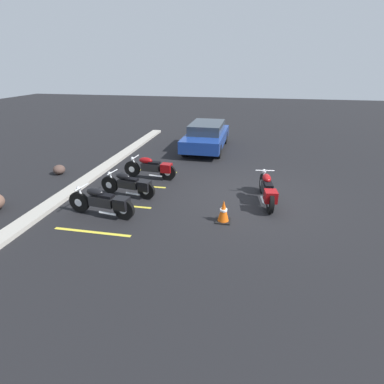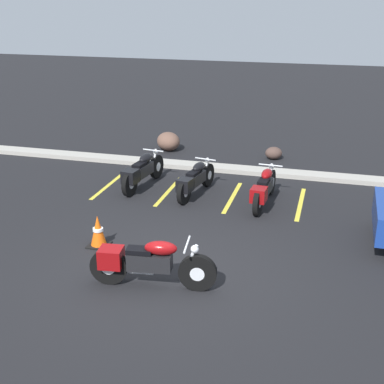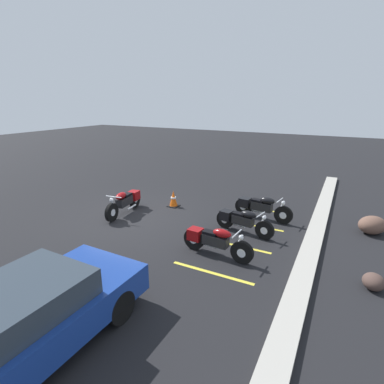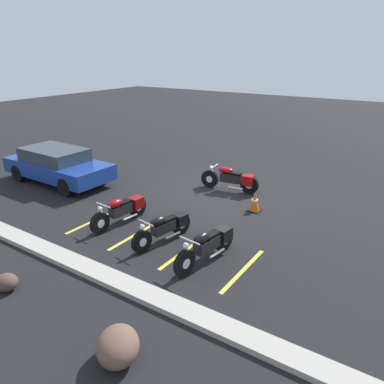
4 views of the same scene
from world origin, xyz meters
The scene contains 13 objects.
ground centered at (0.00, 0.00, 0.00)m, with size 60.00×60.00×0.00m, color black.
motorcycle_maroon_featured centered at (-0.26, -0.44, 0.45)m, with size 2.13×0.65×0.84m.
parked_bike_0 centered at (-2.00, 4.05, 0.43)m, with size 0.64×2.07×0.81m.
parked_bike_1 centered at (-0.58, 3.85, 0.41)m, with size 0.66×1.94×0.77m.
parked_bike_2 centered at (1.11, 3.66, 0.42)m, with size 0.57×2.03×0.80m.
car_blue centered at (5.63, 2.32, 0.68)m, with size 4.32×1.86×1.29m.
concrete_curb centered at (0.00, 5.94, 0.06)m, with size 18.00×0.50×0.12m, color #A8A399.
landscape_rock_0 centered at (0.88, 7.37, 0.18)m, with size 0.49×0.44×0.36m, color #4D3831.
traffic_cone centered at (-1.67, 0.75, 0.30)m, with size 0.40×0.40×0.63m.
stall_line_0 centered at (-2.89, 3.98, 0.00)m, with size 0.10×2.10×0.00m, color gold.
stall_line_1 centered at (-1.29, 3.98, 0.00)m, with size 0.10×2.10×0.00m, color gold.
stall_line_2 centered at (0.32, 3.98, 0.00)m, with size 0.10×2.10×0.00m, color gold.
stall_line_3 centered at (1.93, 3.98, 0.00)m, with size 0.10×2.10×0.00m, color gold.
Camera 1 is at (-8.90, 0.19, 3.99)m, focal length 28.00 mm.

